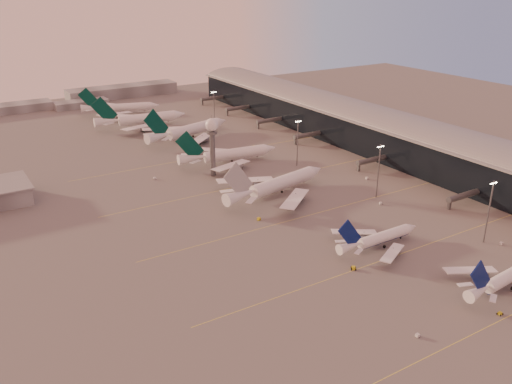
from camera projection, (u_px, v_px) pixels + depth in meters
ground at (370, 285)px, 177.64m from camera, size 700.00×700.00×0.00m
taxiway_markings at (332, 208)px, 236.45m from camera, size 180.00×185.25×0.02m
terminal at (378, 131)px, 313.31m from camera, size 57.00×362.00×23.04m
radar_tower at (212, 136)px, 266.83m from camera, size 6.40×6.40×31.10m
mast_a at (489, 209)px, 200.92m from camera, size 3.60×0.56×25.00m
mast_b at (379, 169)px, 242.79m from camera, size 3.60×0.56×25.00m
mast_c at (298, 141)px, 283.68m from camera, size 3.60×0.56×25.00m
mast_d at (214, 108)px, 353.62m from camera, size 3.60×0.56×25.00m
distant_horizon at (91, 97)px, 433.67m from camera, size 165.00×37.50×9.00m
narrowbody_near at (505, 280)px, 174.11m from camera, size 41.16×32.77×16.08m
narrowbody_mid at (379, 240)px, 200.91m from camera, size 39.56×31.62×15.47m
widebody_white at (277, 187)px, 249.06m from camera, size 61.90×49.11×22.03m
greentail_a at (229, 157)px, 291.08m from camera, size 57.02×45.80×20.75m
greentail_b at (189, 132)px, 334.26m from camera, size 63.22×50.36×23.55m
greentail_c at (142, 121)px, 361.25m from camera, size 62.48×50.27×22.70m
greentail_d at (121, 109)px, 393.88m from camera, size 54.84×43.62×20.55m
gsv_truck_a at (419, 333)px, 151.90m from camera, size 5.28×2.06×2.13m
gsv_tug_near at (500, 314)px, 161.84m from camera, size 1.97×3.22×0.91m
gsv_catering_a at (502, 240)px, 203.37m from camera, size 5.18×2.60×4.18m
gsv_tug_mid at (354, 268)px, 186.66m from camera, size 4.60×4.23×1.13m
gsv_truck_b at (382, 202)px, 239.50m from camera, size 6.00×3.24×2.30m
gsv_truck_c at (260, 217)px, 224.34m from camera, size 6.55×4.06×2.49m
gsv_catering_b at (368, 175)px, 268.49m from camera, size 6.07×3.46×4.70m
gsv_tug_far at (247, 180)px, 266.66m from camera, size 2.86×3.74×0.95m
gsv_truck_d at (154, 177)px, 269.04m from camera, size 2.49×6.04×2.39m
gsv_tug_hangar at (254, 147)px, 319.00m from camera, size 3.63×2.18×1.04m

